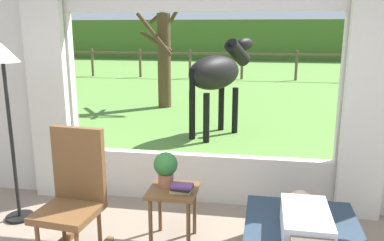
% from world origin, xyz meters
% --- Properties ---
extents(back_wall_with_window, '(5.20, 0.12, 2.55)m').
position_xyz_m(back_wall_with_window, '(0.00, 2.26, 1.25)').
color(back_wall_with_window, beige).
rests_on(back_wall_with_window, ground_plane).
extents(curtain_panel_left, '(0.44, 0.10, 2.40)m').
position_xyz_m(curtain_panel_left, '(-1.69, 2.12, 1.20)').
color(curtain_panel_left, beige).
rests_on(curtain_panel_left, ground_plane).
extents(curtain_panel_right, '(0.44, 0.10, 2.40)m').
position_xyz_m(curtain_panel_right, '(1.69, 2.12, 1.20)').
color(curtain_panel_right, beige).
rests_on(curtain_panel_right, ground_plane).
extents(outdoor_pasture_lawn, '(36.00, 21.68, 0.02)m').
position_xyz_m(outdoor_pasture_lawn, '(0.00, 13.16, 0.01)').
color(outdoor_pasture_lawn, '#568438').
rests_on(outdoor_pasture_lawn, ground_plane).
extents(distant_hill_ridge, '(36.00, 2.00, 2.40)m').
position_xyz_m(distant_hill_ridge, '(0.00, 23.00, 1.20)').
color(distant_hill_ridge, '#456727').
rests_on(distant_hill_ridge, ground_plane).
extents(reclining_person, '(0.35, 1.43, 0.22)m').
position_xyz_m(reclining_person, '(1.01, 0.63, 0.52)').
color(reclining_person, silver).
rests_on(reclining_person, recliner_sofa).
extents(rocking_chair, '(0.53, 0.72, 1.12)m').
position_xyz_m(rocking_chair, '(-0.88, 0.99, 0.55)').
color(rocking_chair, brown).
rests_on(rocking_chair, ground_plane).
extents(side_table, '(0.44, 0.44, 0.52)m').
position_xyz_m(side_table, '(-0.09, 1.33, 0.43)').
color(side_table, brown).
rests_on(side_table, ground_plane).
extents(potted_plant, '(0.22, 0.22, 0.32)m').
position_xyz_m(potted_plant, '(-0.17, 1.39, 0.70)').
color(potted_plant, '#9E6042').
rests_on(potted_plant, side_table).
extents(book_stack, '(0.21, 0.17, 0.08)m').
position_xyz_m(book_stack, '(-0.00, 1.27, 0.56)').
color(book_stack, beige).
rests_on(book_stack, side_table).
extents(floor_lamp_left, '(0.32, 0.32, 1.80)m').
position_xyz_m(floor_lamp_left, '(-1.77, 1.50, 1.45)').
color(floor_lamp_left, black).
rests_on(floor_lamp_left, ground_plane).
extents(horse, '(1.26, 1.72, 1.73)m').
position_xyz_m(horse, '(-0.09, 5.03, 1.16)').
color(horse, black).
rests_on(horse, outdoor_pasture_lawn).
extents(pasture_tree, '(1.35, 1.31, 3.00)m').
position_xyz_m(pasture_tree, '(-1.63, 7.44, 1.28)').
color(pasture_tree, '#4C3823').
rests_on(pasture_tree, outdoor_pasture_lawn).
extents(pasture_fence_line, '(16.10, 0.10, 1.10)m').
position_xyz_m(pasture_fence_line, '(0.00, 13.13, 0.74)').
color(pasture_fence_line, brown).
rests_on(pasture_fence_line, outdoor_pasture_lawn).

